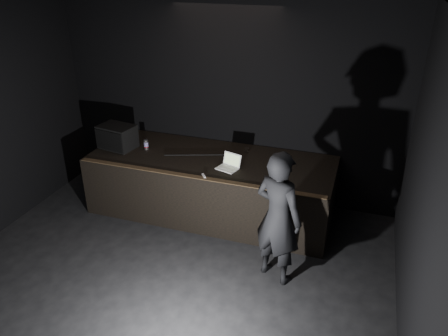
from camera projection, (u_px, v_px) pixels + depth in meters
ground at (134, 324)px, 5.26m from camera, size 7.00×7.00×0.00m
room_walls at (116, 175)px, 4.36m from camera, size 6.10×7.10×3.52m
stage_riser at (212, 185)px, 7.35m from camera, size 4.00×1.50×1.00m
riser_lip at (195, 177)px, 6.53m from camera, size 3.92×0.10×0.01m
stage_monitor at (117, 137)px, 7.44m from camera, size 0.65×0.52×0.40m
cable at (195, 155)px, 7.22m from camera, size 0.96×0.36×0.02m
laptop at (229, 165)px, 6.79m from camera, size 0.38×0.36×0.22m
beer_can at (146, 145)px, 7.41m from camera, size 0.07×0.07×0.18m
plastic_cup at (247, 150)px, 7.31m from camera, size 0.07×0.07×0.09m
wii_remote at (204, 176)px, 6.54m from camera, size 0.10×0.13×0.02m
person at (278, 218)px, 5.64m from camera, size 0.81×0.69×1.88m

